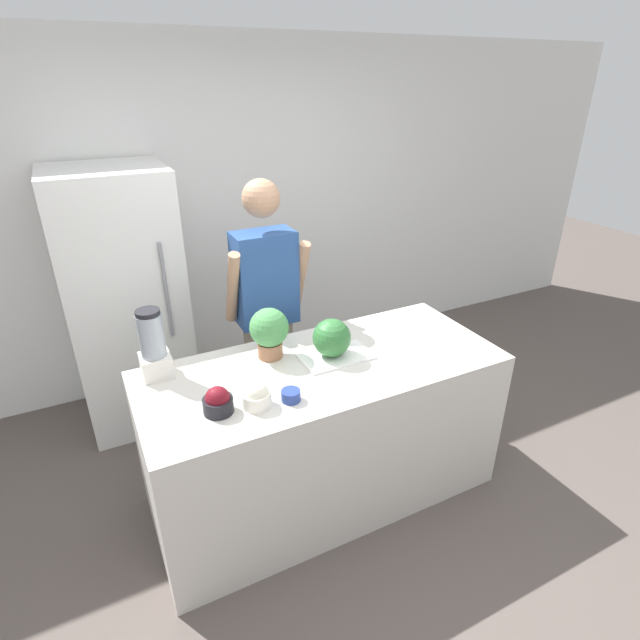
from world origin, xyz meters
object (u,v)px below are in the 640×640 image
at_px(refrigerator, 126,302).
at_px(blender, 153,346).
at_px(watermelon, 332,338).
at_px(person, 267,310).
at_px(bowl_cherries, 218,402).
at_px(potted_plant, 269,331).
at_px(bowl_small_blue, 291,395).
at_px(bowl_cream, 257,396).

xyz_separation_m(refrigerator, blender, (0.02, -1.05, 0.17)).
bearing_deg(watermelon, person, 99.67).
relative_size(person, watermelon, 8.36).
height_order(refrigerator, watermelon, refrigerator).
height_order(person, bowl_cherries, person).
bearing_deg(bowl_cherries, potted_plant, 42.20).
bearing_deg(bowl_small_blue, watermelon, 36.88).
distance_m(refrigerator, bowl_cream, 1.58).
height_order(bowl_small_blue, potted_plant, potted_plant).
bearing_deg(refrigerator, person, -37.15).
xyz_separation_m(watermelon, blender, (-0.90, 0.24, 0.05)).
height_order(refrigerator, potted_plant, refrigerator).
bearing_deg(bowl_cream, person, 66.08).
xyz_separation_m(bowl_small_blue, blender, (-0.53, 0.52, 0.14)).
relative_size(refrigerator, bowl_cherries, 12.74).
height_order(watermelon, bowl_cream, watermelon).
height_order(bowl_cream, potted_plant, potted_plant).
bearing_deg(bowl_cherries, refrigerator, 98.08).
bearing_deg(bowl_cherries, bowl_small_blue, -11.37).
bearing_deg(bowl_cream, bowl_cherries, 168.25).
xyz_separation_m(bowl_cream, bowl_small_blue, (0.16, -0.03, -0.03)).
bearing_deg(watermelon, bowl_cherries, -163.52).
bearing_deg(bowl_small_blue, bowl_cherries, 168.63).
xyz_separation_m(person, bowl_cream, (-0.41, -0.93, 0.03)).
relative_size(person, bowl_small_blue, 18.82).
bearing_deg(person, blender, -150.53).
relative_size(refrigerator, bowl_small_blue, 19.21).
height_order(person, blender, person).
bearing_deg(potted_plant, person, 70.69).
height_order(refrigerator, bowl_small_blue, refrigerator).
bearing_deg(bowl_small_blue, person, 75.33).
distance_m(bowl_cherries, bowl_small_blue, 0.34).
bearing_deg(blender, bowl_cherries, -66.77).
bearing_deg(blender, bowl_small_blue, -44.38).
xyz_separation_m(watermelon, potted_plant, (-0.30, 0.16, 0.04)).
bearing_deg(watermelon, refrigerator, 125.40).
bearing_deg(person, bowl_cherries, -123.37).
bearing_deg(bowl_cherries, watermelon, 16.48).
xyz_separation_m(person, blender, (-0.78, -0.44, 0.15)).
relative_size(bowl_cherries, bowl_cream, 1.02).
xyz_separation_m(person, bowl_small_blue, (-0.25, -0.96, 0.00)).
bearing_deg(blender, bowl_cream, -52.85).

